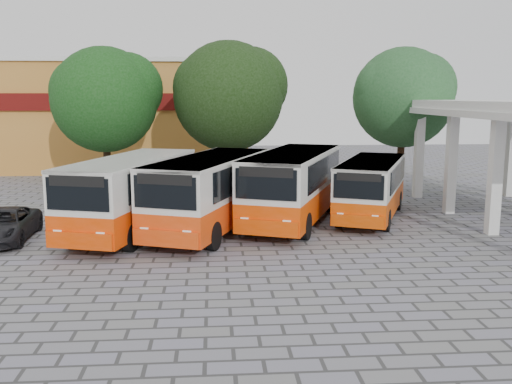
{
  "coord_description": "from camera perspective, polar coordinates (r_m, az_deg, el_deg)",
  "views": [
    {
      "loc": [
        -3.51,
        -20.19,
        5.6
      ],
      "look_at": [
        -1.69,
        4.07,
        1.5
      ],
      "focal_mm": 40.0,
      "sensor_mm": 36.0,
      "label": 1
    }
  ],
  "objects": [
    {
      "name": "ground",
      "position": [
        21.25,
        5.4,
        -5.76
      ],
      "size": [
        90.0,
        90.0,
        0.0
      ],
      "primitive_type": "plane",
      "color": "slate",
      "rests_on": "ground"
    },
    {
      "name": "parked_car",
      "position": [
        24.36,
        -23.95,
        -3.06
      ],
      "size": [
        2.27,
        4.59,
        1.25
      ],
      "primitive_type": "imported",
      "rotation": [
        0.0,
        0.0,
        0.04
      ],
      "color": "black",
      "rests_on": "ground"
    },
    {
      "name": "bus_centre_right",
      "position": [
        25.28,
        3.78,
        0.98
      ],
      "size": [
        5.7,
        9.41,
        3.17
      ],
      "rotation": [
        0.0,
        0.0,
        -0.38
      ],
      "color": "#D83A00",
      "rests_on": "ground"
    },
    {
      "name": "tree_right",
      "position": [
        35.03,
        14.61,
        9.44
      ],
      "size": [
        6.16,
        5.86,
        8.45
      ],
      "color": "#311C10",
      "rests_on": "ground"
    },
    {
      "name": "shophouse_block",
      "position": [
        46.8,
        -13.62,
        7.54
      ],
      "size": [
        20.4,
        10.4,
        8.3
      ],
      "color": "#B7752B",
      "rests_on": "ground"
    },
    {
      "name": "tree_middle",
      "position": [
        34.89,
        -2.64,
        9.89
      ],
      "size": [
        6.97,
        6.64,
        8.91
      ],
      "color": "#46351C",
      "rests_on": "ground"
    },
    {
      "name": "tree_left",
      "position": [
        35.21,
        -14.78,
        9.25
      ],
      "size": [
        6.53,
        6.22,
        8.5
      ],
      "color": "black",
      "rests_on": "ground"
    },
    {
      "name": "bus_far_right",
      "position": [
        26.77,
        11.49,
        0.71
      ],
      "size": [
        5.09,
        8.05,
        2.71
      ],
      "rotation": [
        0.0,
        0.0,
        -0.41
      ],
      "color": "#CC3D00",
      "rests_on": "ground"
    },
    {
      "name": "bus_far_left",
      "position": [
        23.96,
        -12.32,
        0.21
      ],
      "size": [
        4.96,
        9.13,
        3.1
      ],
      "rotation": [
        0.0,
        0.0,
        -0.29
      ],
      "color": "#DC3600",
      "rests_on": "ground"
    },
    {
      "name": "bus_centre_left",
      "position": [
        23.7,
        -4.55,
        0.32
      ],
      "size": [
        5.54,
        9.26,
        3.12
      ],
      "rotation": [
        0.0,
        0.0,
        -0.37
      ],
      "color": "red",
      "rests_on": "ground"
    }
  ]
}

